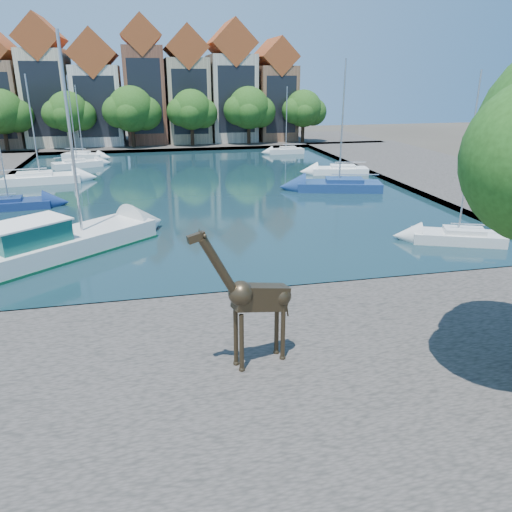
# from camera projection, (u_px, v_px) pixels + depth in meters

# --- Properties ---
(ground) EXTENTS (160.00, 160.00, 0.00)m
(ground) POSITION_uv_depth(u_px,v_px,m) (256.00, 298.00, 23.02)
(ground) COLOR #38332B
(ground) RESTS_ON ground
(water_basin) EXTENTS (38.00, 50.00, 0.08)m
(water_basin) POSITION_uv_depth(u_px,v_px,m) (199.00, 189.00, 45.05)
(water_basin) COLOR black
(water_basin) RESTS_ON ground
(near_quay) EXTENTS (50.00, 14.00, 0.50)m
(near_quay) POSITION_uv_depth(u_px,v_px,m) (302.00, 378.00, 16.51)
(near_quay) COLOR #4D4743
(near_quay) RESTS_ON ground
(far_quay) EXTENTS (60.00, 16.00, 0.50)m
(far_quay) POSITION_uv_depth(u_px,v_px,m) (176.00, 143.00, 74.36)
(far_quay) COLOR #4D4743
(far_quay) RESTS_ON ground
(right_quay) EXTENTS (14.00, 52.00, 0.50)m
(right_quay) POSITION_uv_depth(u_px,v_px,m) (448.00, 175.00, 50.01)
(right_quay) COLOR #4D4743
(right_quay) RESTS_ON ground
(townhouse_west_end) EXTENTS (5.44, 9.18, 14.93)m
(townhouse_west_end) POSITION_uv_depth(u_px,v_px,m) (1.00, 94.00, 67.30)
(townhouse_west_end) COLOR #846148
(townhouse_west_end) RESTS_ON far_quay
(townhouse_west_mid) EXTENTS (5.94, 9.18, 16.79)m
(townhouse_west_mid) POSITION_uv_depth(u_px,v_px,m) (47.00, 87.00, 68.21)
(townhouse_west_mid) COLOR beige
(townhouse_west_mid) RESTS_ON far_quay
(townhouse_west_inner) EXTENTS (6.43, 9.18, 15.15)m
(townhouse_west_inner) POSITION_uv_depth(u_px,v_px,m) (98.00, 93.00, 69.82)
(townhouse_west_inner) COLOR beige
(townhouse_west_inner) RESTS_ON far_quay
(townhouse_center) EXTENTS (5.44, 9.18, 16.93)m
(townhouse_center) POSITION_uv_depth(u_px,v_px,m) (144.00, 85.00, 70.78)
(townhouse_center) COLOR brown
(townhouse_center) RESTS_ON far_quay
(townhouse_east_inner) EXTENTS (5.94, 9.18, 15.79)m
(townhouse_east_inner) POSITION_uv_depth(u_px,v_px,m) (187.00, 90.00, 72.20)
(townhouse_east_inner) COLOR tan
(townhouse_east_inner) RESTS_ON far_quay
(townhouse_east_mid) EXTENTS (6.43, 9.18, 16.65)m
(townhouse_east_mid) POSITION_uv_depth(u_px,v_px,m) (231.00, 87.00, 73.39)
(townhouse_east_mid) COLOR #BCB3A0
(townhouse_east_mid) RESTS_ON far_quay
(townhouse_east_end) EXTENTS (5.44, 9.18, 14.43)m
(townhouse_east_end) POSITION_uv_depth(u_px,v_px,m) (274.00, 94.00, 75.03)
(townhouse_east_end) COLOR brown
(townhouse_east_end) RESTS_ON far_quay
(far_tree_far_west) EXTENTS (7.28, 5.60, 7.68)m
(far_tree_far_west) POSITION_uv_depth(u_px,v_px,m) (3.00, 113.00, 63.21)
(far_tree_far_west) COLOR #332114
(far_tree_far_west) RESTS_ON far_quay
(far_tree_west) EXTENTS (6.76, 5.20, 7.36)m
(far_tree_west) POSITION_uv_depth(u_px,v_px,m) (69.00, 113.00, 64.86)
(far_tree_west) COLOR #332114
(far_tree_west) RESTS_ON far_quay
(far_tree_mid_west) EXTENTS (7.80, 6.00, 8.00)m
(far_tree_mid_west) POSITION_uv_depth(u_px,v_px,m) (132.00, 111.00, 66.40)
(far_tree_mid_west) COLOR #332114
(far_tree_mid_west) RESTS_ON far_quay
(far_tree_mid_east) EXTENTS (7.02, 5.40, 7.52)m
(far_tree_mid_east) POSITION_uv_depth(u_px,v_px,m) (192.00, 111.00, 68.07)
(far_tree_mid_east) COLOR #332114
(far_tree_mid_east) RESTS_ON far_quay
(far_tree_east) EXTENTS (7.54, 5.80, 7.84)m
(far_tree_east) POSITION_uv_depth(u_px,v_px,m) (249.00, 109.00, 69.64)
(far_tree_east) COLOR #332114
(far_tree_east) RESTS_ON far_quay
(far_tree_far_east) EXTENTS (6.76, 5.20, 7.36)m
(far_tree_far_east) POSITION_uv_depth(u_px,v_px,m) (304.00, 110.00, 71.31)
(far_tree_far_east) COLOR #332114
(far_tree_far_east) RESTS_ON far_quay
(giraffe_statue) EXTENTS (3.40, 1.26, 4.92)m
(giraffe_statue) POSITION_uv_depth(u_px,v_px,m) (254.00, 298.00, 16.10)
(giraffe_statue) COLOR #35291A
(giraffe_statue) RESTS_ON near_quay
(motorsailer) EXTENTS (10.43, 9.32, 11.85)m
(motorsailer) POSITION_uv_depth(u_px,v_px,m) (57.00, 241.00, 27.86)
(motorsailer) COLOR silver
(motorsailer) RESTS_ON water_basin
(sailboat_left_b) EXTENTS (6.16, 2.60, 10.34)m
(sailboat_left_b) POSITION_uv_depth(u_px,v_px,m) (9.00, 202.00, 38.06)
(sailboat_left_b) COLOR navy
(sailboat_left_b) RESTS_ON water_basin
(sailboat_left_c) EXTENTS (7.41, 3.32, 9.76)m
(sailboat_left_c) POSITION_uv_depth(u_px,v_px,m) (40.00, 177.00, 47.20)
(sailboat_left_c) COLOR white
(sailboat_left_c) RESTS_ON water_basin
(sailboat_left_d) EXTENTS (5.48, 3.60, 9.66)m
(sailboat_left_d) POSITION_uv_depth(u_px,v_px,m) (77.00, 163.00, 55.16)
(sailboat_left_d) COLOR white
(sailboat_left_d) RESTS_ON water_basin
(sailboat_left_e) EXTENTS (5.11, 3.17, 8.59)m
(sailboat_left_e) POSITION_uv_depth(u_px,v_px,m) (83.00, 155.00, 60.81)
(sailboat_left_e) COLOR white
(sailboat_left_e) RESTS_ON water_basin
(sailboat_right_a) EXTENTS (5.64, 3.72, 9.92)m
(sailboat_right_a) POSITION_uv_depth(u_px,v_px,m) (458.00, 234.00, 30.32)
(sailboat_right_a) COLOR silver
(sailboat_right_a) RESTS_ON water_basin
(sailboat_right_b) EXTENTS (7.74, 4.34, 10.93)m
(sailboat_right_b) POSITION_uv_depth(u_px,v_px,m) (339.00, 184.00, 44.07)
(sailboat_right_b) COLOR navy
(sailboat_right_b) RESTS_ON water_basin
(sailboat_right_c) EXTENTS (5.98, 3.02, 10.08)m
(sailboat_right_c) POSITION_uv_depth(u_px,v_px,m) (339.00, 169.00, 51.63)
(sailboat_right_c) COLOR white
(sailboat_right_c) RESTS_ON water_basin
(sailboat_right_d) EXTENTS (4.58, 1.65, 8.34)m
(sailboat_right_d) POSITION_uv_depth(u_px,v_px,m) (286.00, 150.00, 65.02)
(sailboat_right_d) COLOR silver
(sailboat_right_d) RESTS_ON water_basin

